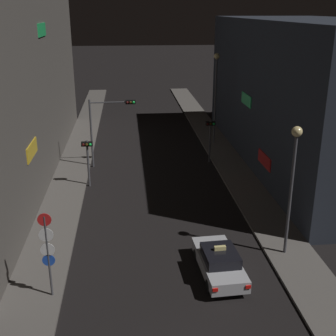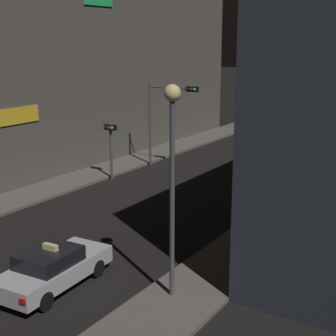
% 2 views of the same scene
% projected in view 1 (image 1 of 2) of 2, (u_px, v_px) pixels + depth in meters
% --- Properties ---
extents(sidewalk_left, '(2.66, 61.60, 0.15)m').
position_uv_depth(sidewalk_left, '(80.00, 148.00, 40.91)').
color(sidewalk_left, '#5B5651').
rests_on(sidewalk_left, ground_plane).
extents(sidewalk_right, '(2.66, 61.60, 0.15)m').
position_uv_depth(sidewalk_right, '(216.00, 144.00, 42.06)').
color(sidewalk_right, '#5B5651').
rests_on(sidewalk_right, ground_plane).
extents(building_facade_right, '(10.63, 28.47, 11.56)m').
position_uv_depth(building_facade_right, '(310.00, 93.00, 36.04)').
color(building_facade_right, '#282D38').
rests_on(building_facade_right, ground_plane).
extents(taxi, '(2.05, 4.54, 1.62)m').
position_uv_depth(taxi, '(219.00, 262.00, 21.31)').
color(taxi, '#B7B7BC').
rests_on(taxi, ground_plane).
extents(traffic_light_overhead, '(3.70, 0.42, 5.59)m').
position_uv_depth(traffic_light_overhead, '(107.00, 119.00, 35.01)').
color(traffic_light_overhead, '#47474C').
rests_on(traffic_light_overhead, ground_plane).
extents(traffic_light_left_kerb, '(0.80, 0.42, 3.49)m').
position_uv_depth(traffic_light_left_kerb, '(88.00, 154.00, 31.44)').
color(traffic_light_left_kerb, '#47474C').
rests_on(traffic_light_left_kerb, ground_plane).
extents(traffic_light_right_kerb, '(0.80, 0.42, 3.62)m').
position_uv_depth(traffic_light_right_kerb, '(210.00, 132.00, 36.51)').
color(traffic_light_right_kerb, '#47474C').
rests_on(traffic_light_right_kerb, ground_plane).
extents(sign_pole_left, '(0.62, 0.10, 4.07)m').
position_uv_depth(sign_pole_left, '(47.00, 249.00, 18.98)').
color(sign_pole_left, '#47474C').
rests_on(sign_pole_left, sidewalk_left).
extents(street_lamp_near_block, '(0.53, 0.53, 6.87)m').
position_uv_depth(street_lamp_near_block, '(293.00, 167.00, 21.63)').
color(street_lamp_near_block, '#47474C').
rests_on(street_lamp_near_block, sidewalk_right).
extents(street_lamp_far_block, '(0.54, 0.54, 8.40)m').
position_uv_depth(street_lamp_far_block, '(216.00, 83.00, 40.19)').
color(street_lamp_far_block, '#47474C').
rests_on(street_lamp_far_block, sidewalk_right).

